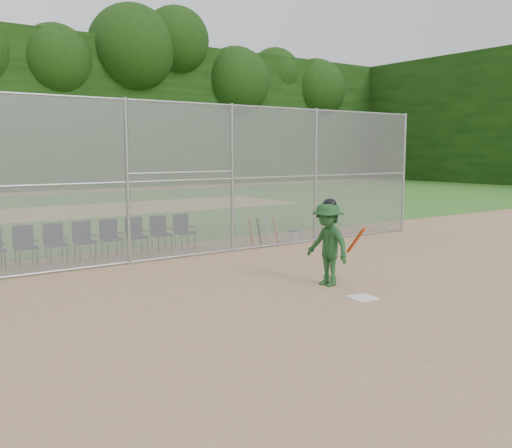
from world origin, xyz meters
TOP-DOWN VIEW (x-y plane):
  - ground at (0.00, 0.00)m, footprint 100.00×100.00m
  - grass_strip at (0.00, 18.00)m, footprint 100.00×100.00m
  - dirt_patch_far at (0.00, 18.00)m, footprint 24.00×24.00m
  - backstop_fence at (0.00, 5.00)m, footprint 16.09×0.09m
  - treeline at (0.00, 20.00)m, footprint 81.00×60.00m
  - home_plate at (0.24, -0.59)m, footprint 0.51×0.51m
  - batter_at_plate at (0.41, 0.57)m, footprint 0.83×1.29m
  - water_cooler at (3.31, 5.16)m, footprint 0.31×0.31m
  - spare_bats at (2.21, 5.21)m, footprint 0.96×0.34m
  - chair_3 at (-4.10, 6.25)m, footprint 0.54×0.52m
  - chair_4 at (-3.38, 6.25)m, footprint 0.54×0.52m
  - chair_5 at (-2.66, 6.25)m, footprint 0.54×0.52m
  - chair_6 at (-1.95, 6.25)m, footprint 0.54×0.52m
  - chair_7 at (-1.23, 6.25)m, footprint 0.54×0.52m
  - chair_8 at (-0.51, 6.25)m, footprint 0.54×0.52m
  - chair_9 at (0.21, 6.25)m, footprint 0.54×0.52m

SIDE VIEW (x-z plane):
  - ground at x=0.00m, z-range 0.00..0.00m
  - grass_strip at x=0.00m, z-range 0.01..0.01m
  - dirt_patch_far at x=0.00m, z-range 0.01..0.01m
  - home_plate at x=0.24m, z-range 0.00..0.02m
  - water_cooler at x=3.31m, z-range 0.00..0.39m
  - spare_bats at x=2.21m, z-range 0.00..0.84m
  - chair_3 at x=-4.10m, z-range 0.00..0.96m
  - chair_4 at x=-3.38m, z-range 0.00..0.96m
  - chair_5 at x=-2.66m, z-range 0.00..0.96m
  - chair_6 at x=-1.95m, z-range 0.00..0.96m
  - chair_7 at x=-1.23m, z-range 0.00..0.96m
  - chair_8 at x=-0.51m, z-range 0.00..0.96m
  - chair_9 at x=0.21m, z-range 0.00..0.96m
  - batter_at_plate at x=0.41m, z-range -0.03..1.76m
  - backstop_fence at x=0.00m, z-range 0.07..4.07m
  - treeline at x=0.00m, z-range 0.00..11.00m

